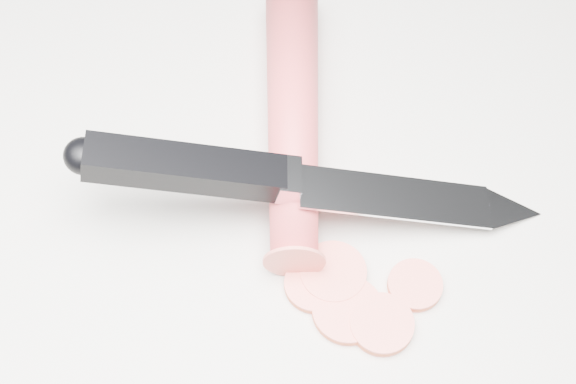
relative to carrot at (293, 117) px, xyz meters
name	(u,v)px	position (x,y,z in m)	size (l,w,h in m)	color
ground	(327,272)	(-0.01, -0.10, -0.02)	(2.40, 2.40, 0.00)	beige
carrot	(293,117)	(0.00, 0.00, 0.00)	(0.03, 0.03, 0.20)	#DA363F
carrot_slice_0	(382,324)	(0.00, -0.14, -0.01)	(0.04, 0.04, 0.01)	#F36759
carrot_slice_1	(348,310)	(-0.01, -0.13, -0.01)	(0.04, 0.04, 0.01)	#F36759
carrot_slice_3	(415,285)	(0.03, -0.12, -0.01)	(0.03, 0.03, 0.01)	#F36759
carrot_slice_4	(315,284)	(-0.02, -0.10, -0.02)	(0.03, 0.03, 0.01)	#F36759
carrot_slice_5	(333,273)	(-0.01, -0.10, -0.01)	(0.04, 0.04, 0.01)	#F36759
kitchen_knife	(316,180)	(-0.01, -0.06, 0.02)	(0.27, 0.11, 0.07)	silver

